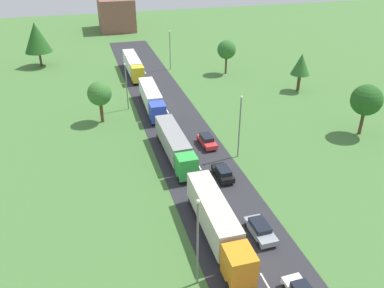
{
  "coord_description": "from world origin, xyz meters",
  "views": [
    {
      "loc": [
        -13.11,
        -16.18,
        27.46
      ],
      "look_at": [
        -0.33,
        28.39,
        2.27
      ],
      "focal_mm": 37.01,
      "sensor_mm": 36.0,
      "label": 1
    }
  ],
  "objects_px": {
    "lamppost_lead": "(198,239)",
    "tree_pine": "(36,37)",
    "truck_second": "(175,144)",
    "truck_third": "(152,98)",
    "tree_elm": "(99,94)",
    "lamppost_fourth": "(170,48)",
    "distant_building": "(116,14)",
    "tree_oak": "(227,50)",
    "lamppost_second": "(240,124)",
    "car_second": "(260,229)",
    "truck_lead": "(217,222)",
    "car_third": "(223,173)",
    "lamppost_third": "(126,84)",
    "truck_fourth": "(133,65)",
    "tree_maple": "(366,100)",
    "tree_ash": "(301,65)",
    "car_fourth": "(207,141)"
  },
  "relations": [
    {
      "from": "tree_oak",
      "to": "tree_pine",
      "type": "bearing_deg",
      "value": 156.97
    },
    {
      "from": "car_second",
      "to": "distant_building",
      "type": "xyz_separation_m",
      "value": [
        -2.89,
        99.56,
        3.87
      ]
    },
    {
      "from": "truck_second",
      "to": "tree_maple",
      "type": "relative_size",
      "value": 1.74
    },
    {
      "from": "lamppost_third",
      "to": "truck_fourth",
      "type": "bearing_deg",
      "value": 78.61
    },
    {
      "from": "truck_second",
      "to": "tree_oak",
      "type": "relative_size",
      "value": 1.9
    },
    {
      "from": "lamppost_lead",
      "to": "lamppost_fourth",
      "type": "height_order",
      "value": "lamppost_lead"
    },
    {
      "from": "tree_oak",
      "to": "tree_elm",
      "type": "height_order",
      "value": "tree_oak"
    },
    {
      "from": "truck_third",
      "to": "distant_building",
      "type": "bearing_deg",
      "value": 88.65
    },
    {
      "from": "car_second",
      "to": "lamppost_fourth",
      "type": "height_order",
      "value": "lamppost_fourth"
    },
    {
      "from": "truck_second",
      "to": "truck_third",
      "type": "distance_m",
      "value": 17.1
    },
    {
      "from": "truck_second",
      "to": "truck_fourth",
      "type": "bearing_deg",
      "value": 90.15
    },
    {
      "from": "lamppost_lead",
      "to": "tree_pine",
      "type": "bearing_deg",
      "value": 102.92
    },
    {
      "from": "car_second",
      "to": "distant_building",
      "type": "bearing_deg",
      "value": 91.66
    },
    {
      "from": "tree_ash",
      "to": "lamppost_lead",
      "type": "bearing_deg",
      "value": -128.88
    },
    {
      "from": "tree_maple",
      "to": "lamppost_second",
      "type": "bearing_deg",
      "value": -176.3
    },
    {
      "from": "truck_lead",
      "to": "tree_elm",
      "type": "bearing_deg",
      "value": 105.53
    },
    {
      "from": "truck_lead",
      "to": "tree_pine",
      "type": "xyz_separation_m",
      "value": [
        -19.6,
        65.3,
        4.29
      ]
    },
    {
      "from": "truck_second",
      "to": "truck_third",
      "type": "bearing_deg",
      "value": 89.61
    },
    {
      "from": "tree_oak",
      "to": "tree_ash",
      "type": "relative_size",
      "value": 0.99
    },
    {
      "from": "lamppost_third",
      "to": "distant_building",
      "type": "xyz_separation_m",
      "value": [
        5.48,
        63.59,
        0.11
      ]
    },
    {
      "from": "car_second",
      "to": "lamppost_second",
      "type": "bearing_deg",
      "value": 76.25
    },
    {
      "from": "tree_maple",
      "to": "tree_ash",
      "type": "height_order",
      "value": "tree_maple"
    },
    {
      "from": "lamppost_lead",
      "to": "tree_oak",
      "type": "xyz_separation_m",
      "value": [
        22.52,
        53.73,
        0.14
      ]
    },
    {
      "from": "car_fourth",
      "to": "tree_pine",
      "type": "height_order",
      "value": "tree_pine"
    },
    {
      "from": "truck_lead",
      "to": "tree_ash",
      "type": "relative_size",
      "value": 1.95
    },
    {
      "from": "lamppost_fourth",
      "to": "tree_pine",
      "type": "distance_m",
      "value": 29.68
    },
    {
      "from": "tree_oak",
      "to": "tree_pine",
      "type": "distance_m",
      "value": 41.98
    },
    {
      "from": "truck_lead",
      "to": "lamppost_lead",
      "type": "distance_m",
      "value": 6.6
    },
    {
      "from": "truck_second",
      "to": "car_second",
      "type": "distance_m",
      "value": 18.28
    },
    {
      "from": "car_third",
      "to": "lamppost_lead",
      "type": "xyz_separation_m",
      "value": [
        -7.86,
        -15.1,
        4.18
      ]
    },
    {
      "from": "truck_lead",
      "to": "car_third",
      "type": "distance_m",
      "value": 11.23
    },
    {
      "from": "car_third",
      "to": "tree_oak",
      "type": "relative_size",
      "value": 0.57
    },
    {
      "from": "truck_lead",
      "to": "tree_oak",
      "type": "height_order",
      "value": "tree_oak"
    },
    {
      "from": "tree_elm",
      "to": "tree_maple",
      "type": "bearing_deg",
      "value": -22.15
    },
    {
      "from": "lamppost_fourth",
      "to": "car_fourth",
      "type": "bearing_deg",
      "value": -94.95
    },
    {
      "from": "truck_fourth",
      "to": "lamppost_lead",
      "type": "distance_m",
      "value": 58.79
    },
    {
      "from": "truck_lead",
      "to": "lamppost_third",
      "type": "xyz_separation_m",
      "value": [
        -3.97,
        35.24,
        2.33
      ]
    },
    {
      "from": "tree_ash",
      "to": "tree_pine",
      "type": "bearing_deg",
      "value": 148.17
    },
    {
      "from": "lamppost_second",
      "to": "distant_building",
      "type": "relative_size",
      "value": 0.65
    },
    {
      "from": "truck_lead",
      "to": "tree_elm",
      "type": "distance_m",
      "value": 32.6
    },
    {
      "from": "truck_fourth",
      "to": "distant_building",
      "type": "relative_size",
      "value": 1.08
    },
    {
      "from": "truck_lead",
      "to": "truck_fourth",
      "type": "xyz_separation_m",
      "value": [
        -0.23,
        53.79,
        -0.09
      ]
    },
    {
      "from": "truck_second",
      "to": "lamppost_fourth",
      "type": "bearing_deg",
      "value": 77.68
    },
    {
      "from": "car_third",
      "to": "lamppost_third",
      "type": "height_order",
      "value": "lamppost_third"
    },
    {
      "from": "lamppost_fourth",
      "to": "car_second",
      "type": "bearing_deg",
      "value": -93.88
    },
    {
      "from": "lamppost_fourth",
      "to": "distant_building",
      "type": "height_order",
      "value": "distant_building"
    },
    {
      "from": "tree_ash",
      "to": "lamppost_third",
      "type": "bearing_deg",
      "value": 180.0
    },
    {
      "from": "truck_second",
      "to": "tree_elm",
      "type": "xyz_separation_m",
      "value": [
        -8.57,
        14.38,
        2.75
      ]
    },
    {
      "from": "lamppost_fourth",
      "to": "tree_maple",
      "type": "relative_size",
      "value": 1.09
    },
    {
      "from": "truck_third",
      "to": "car_third",
      "type": "bearing_deg",
      "value": -79.57
    }
  ]
}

